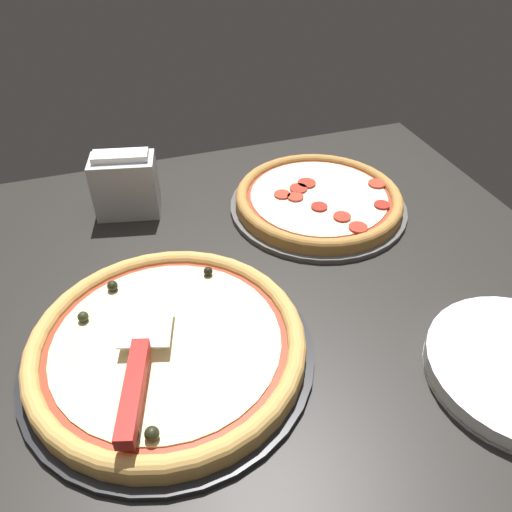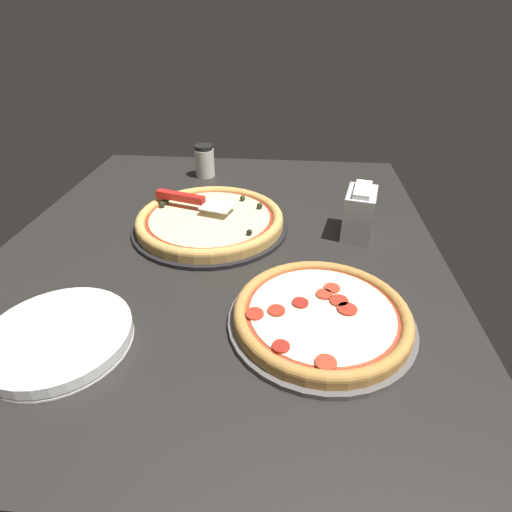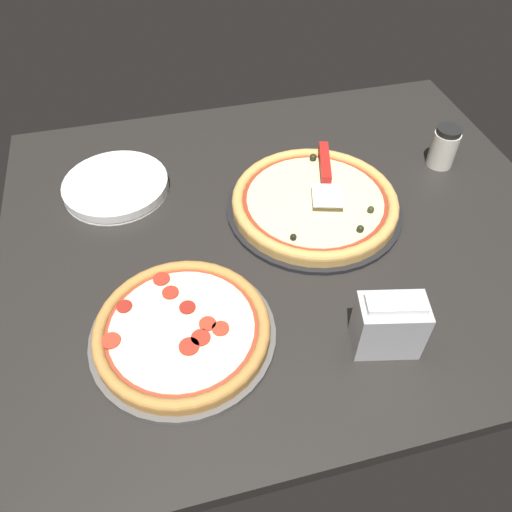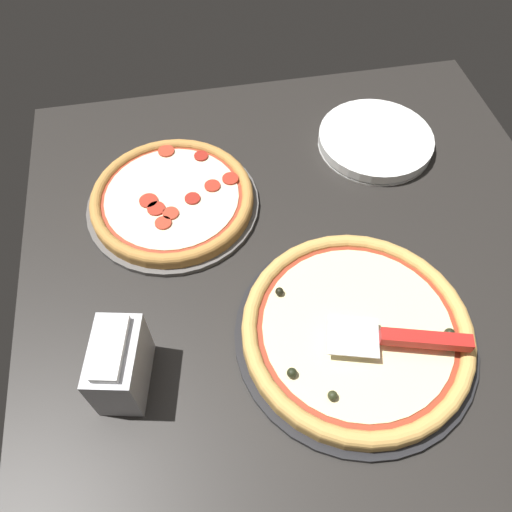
% 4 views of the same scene
% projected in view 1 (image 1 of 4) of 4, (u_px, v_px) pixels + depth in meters
% --- Properties ---
extents(ground_plane, '(1.26, 1.06, 0.04)m').
position_uv_depth(ground_plane, '(216.00, 332.00, 0.76)').
color(ground_plane, black).
extents(pizza_pan_front, '(0.41, 0.41, 0.01)m').
position_uv_depth(pizza_pan_front, '(169.00, 354.00, 0.70)').
color(pizza_pan_front, black).
rests_on(pizza_pan_front, ground_plane).
extents(pizza_front, '(0.38, 0.38, 0.04)m').
position_uv_depth(pizza_front, '(167.00, 344.00, 0.69)').
color(pizza_front, tan).
rests_on(pizza_front, pizza_pan_front).
extents(pizza_pan_back, '(0.35, 0.35, 0.01)m').
position_uv_depth(pizza_pan_back, '(318.00, 206.00, 0.98)').
color(pizza_pan_back, '#565451').
rests_on(pizza_pan_back, ground_plane).
extents(pizza_back, '(0.32, 0.32, 0.03)m').
position_uv_depth(pizza_back, '(319.00, 198.00, 0.97)').
color(pizza_back, '#B77F3D').
rests_on(pizza_back, pizza_pan_back).
extents(serving_spatula, '(0.10, 0.23, 0.02)m').
position_uv_depth(serving_spatula, '(136.00, 377.00, 0.60)').
color(serving_spatula, silver).
rests_on(serving_spatula, pizza_front).
extents(napkin_holder, '(0.13, 0.09, 0.13)m').
position_uv_depth(napkin_holder, '(126.00, 185.00, 0.94)').
color(napkin_holder, '#B2B2B7').
rests_on(napkin_holder, ground_plane).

